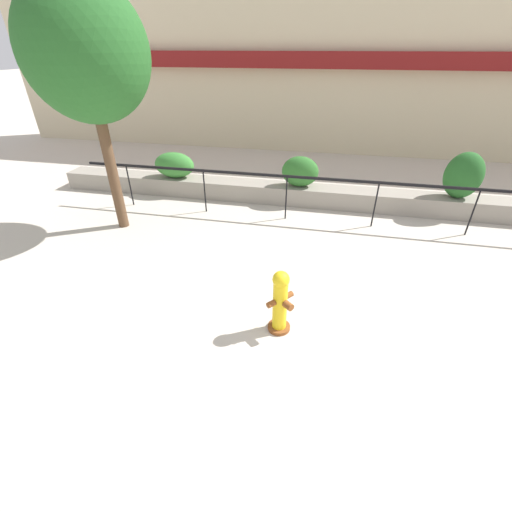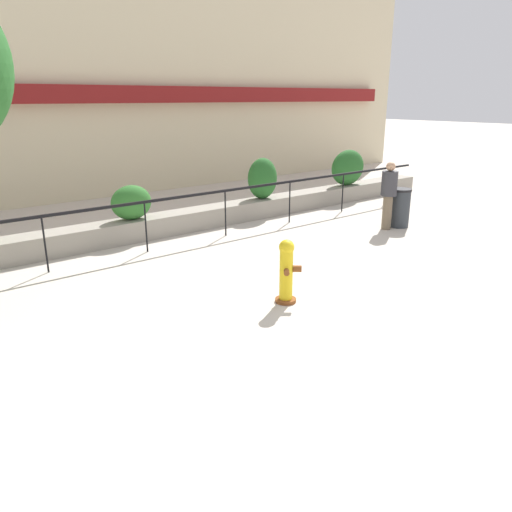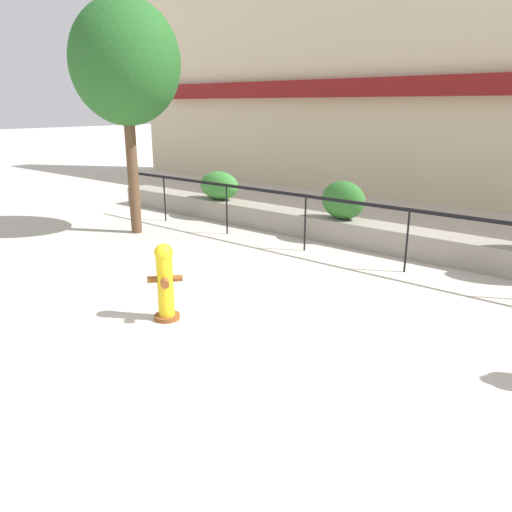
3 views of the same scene
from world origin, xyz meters
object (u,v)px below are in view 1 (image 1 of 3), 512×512
at_px(hedge_bush_1, 300,172).
at_px(street_tree, 85,54).
at_px(fire_hydrant, 280,301).
at_px(hedge_bush_2, 464,176).
at_px(hedge_bush_0, 174,165).

xyz_separation_m(hedge_bush_1, street_tree, (-4.08, -2.33, 2.78)).
relative_size(hedge_bush_1, fire_hydrant, 0.92).
xyz_separation_m(hedge_bush_2, fire_hydrant, (-3.79, -5.13, -0.52)).
distance_m(hedge_bush_0, fire_hydrant, 6.44).
bearing_deg(street_tree, hedge_bush_1, 29.78).
xyz_separation_m(hedge_bush_1, fire_hydrant, (0.24, -5.13, -0.36)).
xyz_separation_m(hedge_bush_0, hedge_bush_1, (3.64, 0.00, 0.05)).
height_order(hedge_bush_0, hedge_bush_1, hedge_bush_1).
bearing_deg(street_tree, hedge_bush_2, 16.06).
bearing_deg(street_tree, fire_hydrant, -32.95).
bearing_deg(fire_hydrant, street_tree, 147.05).
height_order(hedge_bush_2, fire_hydrant, hedge_bush_2).
bearing_deg(hedge_bush_1, street_tree, -150.22).
distance_m(hedge_bush_2, street_tree, 8.83).
xyz_separation_m(hedge_bush_0, fire_hydrant, (3.88, -5.13, -0.31)).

